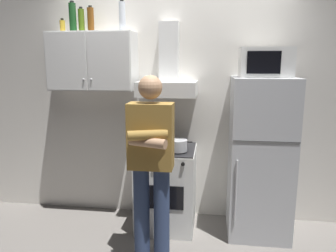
% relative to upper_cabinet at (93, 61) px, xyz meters
% --- Properties ---
extents(ground_plane, '(7.00, 7.00, 0.00)m').
position_rel_upper_cabinet_xyz_m(ground_plane, '(0.85, -0.37, -1.75)').
color(ground_plane, slate).
extents(back_wall_tiled, '(4.80, 0.10, 2.70)m').
position_rel_upper_cabinet_xyz_m(back_wall_tiled, '(0.85, 0.23, -0.40)').
color(back_wall_tiled, silver).
rests_on(back_wall_tiled, ground_plane).
extents(upper_cabinet, '(0.90, 0.37, 0.60)m').
position_rel_upper_cabinet_xyz_m(upper_cabinet, '(0.00, 0.00, 0.00)').
color(upper_cabinet, silver).
extents(stove_oven, '(0.60, 0.62, 0.87)m').
position_rel_upper_cabinet_xyz_m(stove_oven, '(0.80, -0.13, -1.32)').
color(stove_oven, white).
rests_on(stove_oven, ground_plane).
extents(range_hood, '(0.60, 0.44, 0.75)m').
position_rel_upper_cabinet_xyz_m(range_hood, '(0.80, 0.00, -0.15)').
color(range_hood, white).
extents(refrigerator, '(0.60, 0.62, 1.60)m').
position_rel_upper_cabinet_xyz_m(refrigerator, '(1.75, -0.12, -0.95)').
color(refrigerator, silver).
rests_on(refrigerator, ground_plane).
extents(microwave, '(0.48, 0.37, 0.28)m').
position_rel_upper_cabinet_xyz_m(microwave, '(1.75, -0.11, -0.01)').
color(microwave, silver).
rests_on(microwave, refrigerator).
extents(person_standing, '(0.38, 0.33, 1.64)m').
position_rel_upper_cabinet_xyz_m(person_standing, '(0.75, -0.73, -0.85)').
color(person_standing, navy).
rests_on(person_standing, ground_plane).
extents(cooking_pot, '(0.29, 0.19, 0.11)m').
position_rel_upper_cabinet_xyz_m(cooking_pot, '(0.93, -0.24, -0.82)').
color(cooking_pot, '#B7BABF').
rests_on(cooking_pot, stove_oven).
extents(bottle_spice_jar, '(0.06, 0.06, 0.14)m').
position_rel_upper_cabinet_xyz_m(bottle_spice_jar, '(-0.32, 0.00, 0.36)').
color(bottle_spice_jar, gold).
rests_on(bottle_spice_jar, upper_cabinet).
extents(bottle_vodka_clear, '(0.07, 0.07, 0.31)m').
position_rel_upper_cabinet_xyz_m(bottle_vodka_clear, '(0.33, -0.01, 0.45)').
color(bottle_vodka_clear, silver).
rests_on(bottle_vodka_clear, upper_cabinet).
extents(bottle_wine_green, '(0.07, 0.07, 0.30)m').
position_rel_upper_cabinet_xyz_m(bottle_wine_green, '(-0.19, -0.02, 0.45)').
color(bottle_wine_green, '#19471E').
rests_on(bottle_wine_green, upper_cabinet).
extents(bottle_olive_oil, '(0.06, 0.06, 0.25)m').
position_rel_upper_cabinet_xyz_m(bottle_olive_oil, '(-0.10, -0.01, 0.42)').
color(bottle_olive_oil, '#4C6B19').
rests_on(bottle_olive_oil, upper_cabinet).
extents(bottle_beer_brown, '(0.07, 0.07, 0.26)m').
position_rel_upper_cabinet_xyz_m(bottle_beer_brown, '(-0.01, 0.01, 0.42)').
color(bottle_beer_brown, brown).
rests_on(bottle_beer_brown, upper_cabinet).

